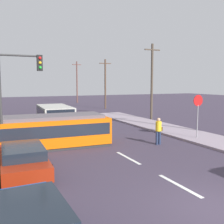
{
  "coord_description": "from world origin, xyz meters",
  "views": [
    {
      "loc": [
        -6.25,
        -5.51,
        3.81
      ],
      "look_at": [
        0.79,
        9.63,
        1.96
      ],
      "focal_mm": 42.19,
      "sensor_mm": 36.0,
      "label": 1
    }
  ],
  "objects_px": {
    "pedestrian_crossing": "(159,129)",
    "stop_sign": "(198,107)",
    "traffic_light_mast": "(17,84)",
    "utility_pole_mid": "(152,80)",
    "streetcar_tram": "(49,131)",
    "city_bus": "(55,114)",
    "utility_pole_distant": "(77,81)",
    "utility_pole_far": "(105,83)",
    "parked_sedan_mid": "(23,159)"
  },
  "relations": [
    {
      "from": "pedestrian_crossing",
      "to": "stop_sign",
      "type": "height_order",
      "value": "stop_sign"
    },
    {
      "from": "pedestrian_crossing",
      "to": "traffic_light_mast",
      "type": "bearing_deg",
      "value": 171.37
    },
    {
      "from": "stop_sign",
      "to": "utility_pole_mid",
      "type": "xyz_separation_m",
      "value": [
        2.6,
        9.47,
        1.85
      ]
    },
    {
      "from": "streetcar_tram",
      "to": "city_bus",
      "type": "relative_size",
      "value": 1.33
    },
    {
      "from": "streetcar_tram",
      "to": "utility_pole_distant",
      "type": "distance_m",
      "value": 35.35
    },
    {
      "from": "traffic_light_mast",
      "to": "utility_pole_mid",
      "type": "distance_m",
      "value": 16.19
    },
    {
      "from": "streetcar_tram",
      "to": "pedestrian_crossing",
      "type": "bearing_deg",
      "value": -19.85
    },
    {
      "from": "streetcar_tram",
      "to": "stop_sign",
      "type": "xyz_separation_m",
      "value": [
        9.48,
        -2.16,
        1.21
      ]
    },
    {
      "from": "traffic_light_mast",
      "to": "utility_pole_far",
      "type": "bearing_deg",
      "value": 56.08
    },
    {
      "from": "utility_pole_far",
      "to": "city_bus",
      "type": "bearing_deg",
      "value": -129.63
    },
    {
      "from": "parked_sedan_mid",
      "to": "utility_pole_distant",
      "type": "bearing_deg",
      "value": 69.26
    },
    {
      "from": "streetcar_tram",
      "to": "parked_sedan_mid",
      "type": "distance_m",
      "value": 4.59
    },
    {
      "from": "streetcar_tram",
      "to": "utility_pole_far",
      "type": "relative_size",
      "value": 1.0
    },
    {
      "from": "pedestrian_crossing",
      "to": "utility_pole_distant",
      "type": "distance_m",
      "value": 35.94
    },
    {
      "from": "utility_pole_far",
      "to": "utility_pole_distant",
      "type": "height_order",
      "value": "utility_pole_distant"
    },
    {
      "from": "traffic_light_mast",
      "to": "utility_pole_mid",
      "type": "bearing_deg",
      "value": 31.07
    },
    {
      "from": "utility_pole_far",
      "to": "parked_sedan_mid",
      "type": "bearing_deg",
      "value": -120.63
    },
    {
      "from": "utility_pole_mid",
      "to": "streetcar_tram",
      "type": "bearing_deg",
      "value": -148.81
    },
    {
      "from": "parked_sedan_mid",
      "to": "utility_pole_far",
      "type": "bearing_deg",
      "value": 59.37
    },
    {
      "from": "traffic_light_mast",
      "to": "pedestrian_crossing",
      "type": "bearing_deg",
      "value": -8.63
    },
    {
      "from": "streetcar_tram",
      "to": "traffic_light_mast",
      "type": "xyz_separation_m",
      "value": [
        -1.79,
        -1.04,
        2.75
      ]
    },
    {
      "from": "utility_pole_mid",
      "to": "pedestrian_crossing",
      "type": "bearing_deg",
      "value": -121.18
    },
    {
      "from": "streetcar_tram",
      "to": "parked_sedan_mid",
      "type": "relative_size",
      "value": 1.57
    },
    {
      "from": "pedestrian_crossing",
      "to": "streetcar_tram",
      "type": "bearing_deg",
      "value": 160.15
    },
    {
      "from": "parked_sedan_mid",
      "to": "utility_pole_mid",
      "type": "distance_m",
      "value": 18.42
    },
    {
      "from": "city_bus",
      "to": "traffic_light_mast",
      "type": "relative_size",
      "value": 1.0
    },
    {
      "from": "streetcar_tram",
      "to": "utility_pole_distant",
      "type": "relative_size",
      "value": 0.92
    },
    {
      "from": "pedestrian_crossing",
      "to": "utility_pole_mid",
      "type": "height_order",
      "value": "utility_pole_mid"
    },
    {
      "from": "utility_pole_mid",
      "to": "traffic_light_mast",
      "type": "bearing_deg",
      "value": -148.93
    },
    {
      "from": "city_bus",
      "to": "utility_pole_distant",
      "type": "bearing_deg",
      "value": 68.41
    },
    {
      "from": "streetcar_tram",
      "to": "utility_pole_mid",
      "type": "bearing_deg",
      "value": 31.19
    },
    {
      "from": "parked_sedan_mid",
      "to": "utility_pole_far",
      "type": "height_order",
      "value": "utility_pole_far"
    },
    {
      "from": "streetcar_tram",
      "to": "stop_sign",
      "type": "distance_m",
      "value": 9.8
    },
    {
      "from": "parked_sedan_mid",
      "to": "stop_sign",
      "type": "height_order",
      "value": "stop_sign"
    },
    {
      "from": "pedestrian_crossing",
      "to": "utility_pole_far",
      "type": "bearing_deg",
      "value": 74.64
    },
    {
      "from": "pedestrian_crossing",
      "to": "utility_pole_distant",
      "type": "xyz_separation_m",
      "value": [
        5.88,
        35.32,
        3.16
      ]
    },
    {
      "from": "traffic_light_mast",
      "to": "utility_pole_distant",
      "type": "xyz_separation_m",
      "value": [
        13.94,
        34.09,
        0.37
      ]
    },
    {
      "from": "city_bus",
      "to": "pedestrian_crossing",
      "type": "height_order",
      "value": "city_bus"
    },
    {
      "from": "pedestrian_crossing",
      "to": "utility_pole_far",
      "type": "relative_size",
      "value": 0.23
    },
    {
      "from": "utility_pole_far",
      "to": "streetcar_tram",
      "type": "bearing_deg",
      "value": -121.73
    },
    {
      "from": "utility_pole_mid",
      "to": "utility_pole_far",
      "type": "relative_size",
      "value": 1.07
    },
    {
      "from": "stop_sign",
      "to": "traffic_light_mast",
      "type": "relative_size",
      "value": 0.53
    },
    {
      "from": "traffic_light_mast",
      "to": "utility_pole_far",
      "type": "relative_size",
      "value": 0.75
    },
    {
      "from": "utility_pole_mid",
      "to": "utility_pole_distant",
      "type": "xyz_separation_m",
      "value": [
        0.08,
        25.74,
        0.05
      ]
    },
    {
      "from": "streetcar_tram",
      "to": "traffic_light_mast",
      "type": "distance_m",
      "value": 3.44
    },
    {
      "from": "city_bus",
      "to": "traffic_light_mast",
      "type": "distance_m",
      "value": 9.86
    },
    {
      "from": "parked_sedan_mid",
      "to": "stop_sign",
      "type": "distance_m",
      "value": 11.69
    },
    {
      "from": "pedestrian_crossing",
      "to": "traffic_light_mast",
      "type": "relative_size",
      "value": 0.31
    },
    {
      "from": "city_bus",
      "to": "utility_pole_mid",
      "type": "relative_size",
      "value": 0.7
    },
    {
      "from": "city_bus",
      "to": "stop_sign",
      "type": "height_order",
      "value": "stop_sign"
    }
  ]
}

